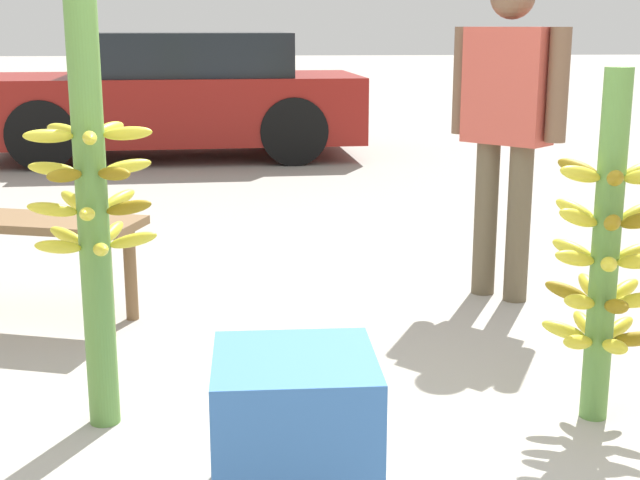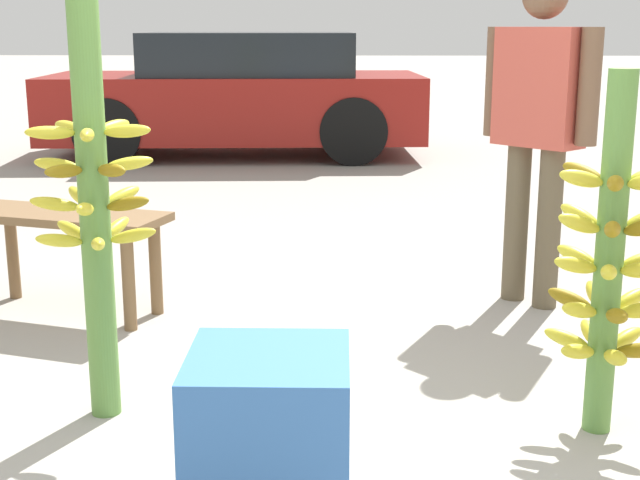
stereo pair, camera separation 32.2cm
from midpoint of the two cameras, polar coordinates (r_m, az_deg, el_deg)
The scene contains 6 objects.
banana_stalk_left at distance 3.14m, azimuth -17.27°, elevation 2.55°, with size 0.44×0.44×1.61m.
banana_stalk_center at distance 3.20m, azimuth 15.09°, elevation -0.84°, with size 0.41×0.42×1.25m.
vendor_person at distance 4.56m, azimuth 9.92°, elevation 8.14°, with size 0.51×0.53×1.63m.
market_bench at distance 4.44m, azimuth -19.78°, elevation 0.03°, with size 1.07×0.64×0.51m.
parked_car at distance 9.79m, azimuth -10.24°, elevation 9.06°, with size 4.07×1.94×1.31m.
produce_crate at distance 2.66m, azimuth -5.17°, elevation -12.21°, with size 0.47×0.47×0.47m.
Camera 1 is at (-0.31, -2.47, 1.39)m, focal length 50.00 mm.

